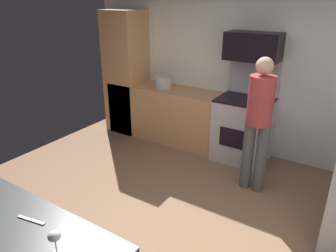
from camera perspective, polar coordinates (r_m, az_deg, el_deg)
ground_plane at (r=3.64m, az=-3.36°, el=-17.03°), size 5.20×4.80×0.02m
wall_back at (r=4.99m, az=12.49°, el=10.32°), size 5.20×0.12×2.60m
lower_cabinet_run at (r=5.29m, az=1.20°, el=1.93°), size 2.40×0.60×0.90m
cabinet_column at (r=5.69m, az=-7.48°, el=9.50°), size 0.60×0.60×2.10m
oven_range at (r=4.79m, az=13.43°, el=-0.16°), size 0.76×0.65×1.48m
microwave at (r=4.57m, az=15.14°, el=13.70°), size 0.74×0.38×0.38m
person_cook at (r=3.89m, az=16.03°, el=1.13°), size 0.31×0.30×1.68m
wine_glass_mid at (r=2.02m, az=-19.83°, el=-18.36°), size 0.08×0.08×0.17m
knife_chef at (r=2.40m, az=-23.48°, el=-15.30°), size 0.23×0.07×0.01m
stock_pot at (r=5.25m, az=-0.92°, el=8.01°), size 0.30×0.30×0.19m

